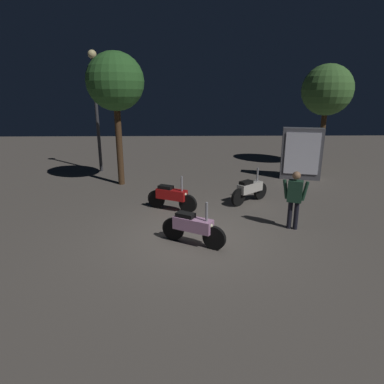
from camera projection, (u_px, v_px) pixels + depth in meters
name	position (u px, v px, depth m)	size (l,w,h in m)	color
ground_plane	(193.00, 238.00, 8.26)	(40.00, 40.00, 0.00)	#605951
motorcycle_pink_foreground	(193.00, 227.00, 7.78)	(1.49, 0.91, 1.11)	black
motorcycle_white_parked_left	(250.00, 189.00, 10.79)	(1.35, 1.12, 1.11)	black
motorcycle_red_parked_right	(171.00, 196.00, 10.07)	(1.53, 0.83, 1.11)	black
person_rider_beside	(295.00, 196.00, 8.55)	(0.64, 0.36, 1.56)	black
streetlamp_near	(96.00, 97.00, 14.28)	(0.36, 0.36, 5.17)	#38383D
tree_left_bg	(115.00, 83.00, 11.99)	(2.10, 2.10, 4.90)	#4C331E
tree_center_bg	(327.00, 91.00, 15.24)	(2.31, 2.31, 4.73)	#4C331E
kiosk_billboard	(301.00, 154.00, 13.61)	(1.67, 0.90, 2.10)	#595960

